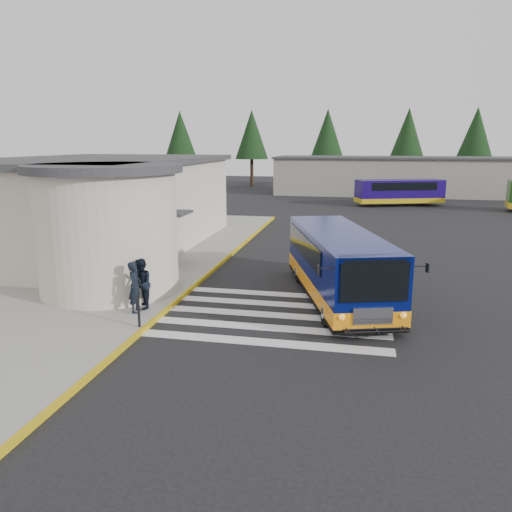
% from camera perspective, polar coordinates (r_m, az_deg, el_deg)
% --- Properties ---
extents(ground, '(140.00, 140.00, 0.00)m').
position_cam_1_polar(ground, '(17.78, 3.62, -5.99)').
color(ground, black).
rests_on(ground, ground).
extents(sidewalk, '(10.00, 34.00, 0.15)m').
position_cam_1_polar(sidewalk, '(24.23, -16.53, -1.21)').
color(sidewalk, gray).
rests_on(sidewalk, ground).
extents(curb_strip, '(0.12, 34.00, 0.16)m').
position_cam_1_polar(curb_strip, '(22.35, -5.25, -1.87)').
color(curb_strip, gold).
rests_on(curb_strip, ground).
extents(station_building, '(12.70, 18.70, 4.80)m').
position_cam_1_polar(station_building, '(27.18, -17.45, 5.56)').
color(station_building, beige).
rests_on(station_building, ground).
extents(crosswalk, '(8.00, 5.35, 0.01)m').
position_cam_1_polar(crosswalk, '(17.11, 1.57, -6.72)').
color(crosswalk, silver).
rests_on(crosswalk, ground).
extents(depot_building, '(26.40, 8.40, 4.20)m').
position_cam_1_polar(depot_building, '(58.91, 15.39, 8.85)').
color(depot_building, gray).
rests_on(depot_building, ground).
extents(tree_line, '(58.40, 4.40, 10.00)m').
position_cam_1_polar(tree_line, '(66.81, 15.47, 13.27)').
color(tree_line, black).
rests_on(tree_line, ground).
extents(transit_bus, '(5.06, 9.25, 2.54)m').
position_cam_1_polar(transit_bus, '(18.74, 9.38, -1.29)').
color(transit_bus, '#071054').
rests_on(transit_bus, ground).
extents(pedestrian_a, '(0.48, 0.67, 1.74)m').
position_cam_1_polar(pedestrian_a, '(17.18, -13.66, -3.47)').
color(pedestrian_a, black).
rests_on(pedestrian_a, sidewalk).
extents(pedestrian_b, '(1.02, 1.07, 1.75)m').
position_cam_1_polar(pedestrian_b, '(17.47, -12.99, -3.14)').
color(pedestrian_b, black).
rests_on(pedestrian_b, sidewalk).
extents(bollard, '(0.08, 0.08, 1.02)m').
position_cam_1_polar(bollard, '(15.88, -13.26, -6.15)').
color(bollard, black).
rests_on(bollard, sidewalk).
extents(far_bus_a, '(8.28, 4.74, 2.06)m').
position_cam_1_polar(far_bus_a, '(48.51, 16.07, 7.14)').
color(far_bus_a, '#170754').
rests_on(far_bus_a, ground).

